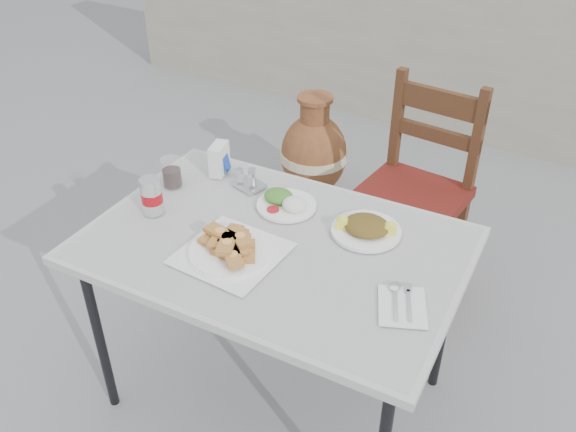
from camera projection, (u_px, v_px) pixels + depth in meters
The scene contains 13 objects.
ground at pixel (323, 392), 2.39m from camera, with size 80.00×80.00×0.00m, color slate.
cafe_table at pixel (274, 253), 2.00m from camera, with size 1.26×0.89×0.74m.
pide_plate at pixel (231, 246), 1.90m from camera, with size 0.31×0.31×0.06m.
salad_rice_plate at pixel (286, 202), 2.13m from camera, with size 0.21×0.21×0.05m.
salad_chopped_plate at pixel (366, 228), 2.00m from camera, with size 0.23×0.23×0.05m.
soda_can at pixel (152, 196), 2.07m from camera, with size 0.07×0.07×0.13m.
cola_glass at pixel (172, 174), 2.23m from camera, with size 0.08×0.08×0.11m.
napkin_holder at pixel (219, 159), 2.30m from camera, with size 0.08×0.11×0.12m.
condiment_caddy at pixel (249, 181), 2.23m from camera, with size 0.12×0.11×0.08m.
cutlery_napkin at pixel (401, 303), 1.72m from camera, with size 0.19×0.21×0.01m.
chair at pixel (415, 190), 2.67m from camera, with size 0.46×0.46×0.97m.
terracotta_urn at pixel (314, 155), 3.36m from camera, with size 0.37×0.37×0.65m.
back_wall at pixel (516, 55), 3.82m from camera, with size 6.00×0.25×1.20m, color #9D9683.
Camera 1 is at (0.70, -1.43, 1.91)m, focal length 38.00 mm.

